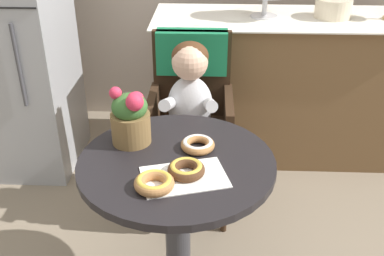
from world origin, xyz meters
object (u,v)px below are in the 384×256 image
Objects in this scene: wicker_chair at (191,96)px; donut_mid at (198,144)px; donut_front at (186,169)px; donut_side at (154,182)px; refrigerator at (6,32)px; round_layer_cake at (333,8)px; flower_vase at (130,116)px; seated_child at (190,102)px; cafe_table at (177,206)px.

donut_mid is at bearing -83.16° from wicker_chair.
donut_side is (-0.10, -0.08, -0.00)m from donut_front.
round_layer_cake is at bearing 6.13° from refrigerator.
donut_mid is 0.96× the size of donut_side.
donut_side is at bearing -67.74° from flower_vase.
wicker_chair is at bearing -19.14° from refrigerator.
refrigerator is (-1.07, 0.53, 0.17)m from seated_child.
seated_child is (0.02, 0.57, 0.17)m from cafe_table.
donut_side is (-0.08, -0.75, 0.06)m from seated_child.
flower_vase is at bearing -106.39° from wicker_chair.
donut_front is 1.62m from refrigerator.
donut_side is at bearing -96.19° from seated_child.
round_layer_cake is at bearing 57.62° from cafe_table.
wicker_chair is at bearing -144.53° from round_layer_cake.
cafe_table is 5.63× the size of donut_mid.
flower_vase reaches higher than donut_mid.
donut_side reaches higher than donut_mid.
wicker_chair is 7.39× the size of donut_front.
donut_side reaches higher than cafe_table.
donut_front is at bearing -66.25° from cafe_table.
round_layer_cake reaches higher than donut_front.
donut_side is at bearing -120.96° from round_layer_cake.
refrigerator is at bearing 133.67° from cafe_table.
wicker_chair is 0.83m from donut_front.
donut_front is (0.04, -0.09, 0.23)m from cafe_table.
cafe_table is at bearing -89.54° from wicker_chair.
cafe_table is 1.60m from round_layer_cake.
refrigerator reaches higher than donut_side.
seated_child is at bearing -87.89° from wicker_chair.
round_layer_cake is at bearing 60.60° from donut_front.
refrigerator reaches higher than seated_child.
seated_child is 1.21m from refrigerator.
refrigerator is at bearing -173.87° from round_layer_cake.
donut_mid is 1.45m from round_layer_cake.
round_layer_cake is at bearing 59.04° from donut_side.
flower_vase reaches higher than cafe_table.
seated_child is 0.52m from flower_vase.
refrigerator is at bearing 131.63° from flower_vase.
refrigerator is at bearing 127.85° from donut_side.
donut_side is at bearing -93.01° from wicker_chair.
wicker_chair is at bearing 90.00° from seated_child.
donut_mid is at bearing -83.79° from seated_child.
cafe_table is 0.26m from donut_mid.
seated_child reaches higher than donut_mid.
seated_child is 3.23× the size of flower_vase.
seated_child is 3.43× the size of round_layer_cake.
round_layer_cake reaches higher than cafe_table.
wicker_chair is 0.67m from flower_vase.
seated_child is at bearing -137.82° from round_layer_cake.
wicker_chair reaches higher than donut_mid.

